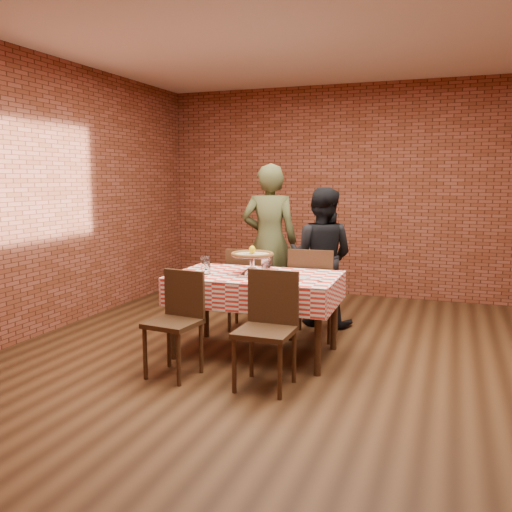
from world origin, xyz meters
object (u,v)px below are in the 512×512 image
(water_glass_left, at_px, (206,267))
(chair_near_left, at_px, (173,325))
(pizza, at_px, (252,255))
(pizza_stand, at_px, (252,265))
(chair_far_left, at_px, (249,288))
(chair_far_right, at_px, (314,293))
(diner_black, at_px, (321,257))
(diner_olive, at_px, (269,241))
(table, at_px, (256,315))
(water_glass_right, at_px, (205,262))
(chair_near_right, at_px, (265,332))
(condiment_caddy, at_px, (267,263))

(water_glass_left, xyz_separation_m, chair_near_left, (-0.01, -0.62, -0.39))
(pizza, height_order, water_glass_left, pizza)
(pizza_stand, bearing_deg, chair_far_left, 112.97)
(pizza_stand, height_order, chair_far_right, chair_far_right)
(water_glass_left, relative_size, diner_black, 0.08)
(pizza, xyz_separation_m, water_glass_left, (-0.39, -0.16, -0.11))
(pizza, bearing_deg, diner_olive, 102.36)
(diner_olive, bearing_deg, pizza_stand, 89.33)
(table, xyz_separation_m, water_glass_right, (-0.57, 0.11, 0.45))
(chair_near_right, relative_size, diner_olive, 0.50)
(table, xyz_separation_m, chair_near_left, (-0.44, -0.77, 0.06))
(pizza, distance_m, chair_far_left, 0.98)
(chair_near_right, bearing_deg, table, 115.58)
(chair_far_left, xyz_separation_m, chair_far_right, (0.74, -0.07, 0.02))
(chair_far_right, relative_size, diner_black, 0.61)
(chair_near_right, height_order, diner_olive, diner_olive)
(chair_far_left, bearing_deg, pizza, 103.23)
(chair_far_left, distance_m, chair_far_right, 0.75)
(chair_near_right, height_order, chair_far_left, chair_near_right)
(chair_near_right, bearing_deg, diner_olive, 108.38)
(water_glass_right, distance_m, diner_black, 1.44)
(diner_olive, bearing_deg, diner_black, 154.55)
(water_glass_left, xyz_separation_m, chair_far_right, (0.81, 0.88, -0.35))
(chair_near_right, bearing_deg, pizza_stand, 117.65)
(water_glass_left, xyz_separation_m, chair_far_left, (0.06, 0.94, -0.37))
(table, distance_m, chair_far_right, 0.82)
(table, distance_m, pizza_stand, 0.47)
(pizza, height_order, chair_far_left, pizza)
(pizza_stand, relative_size, water_glass_right, 3.00)
(pizza, relative_size, diner_black, 0.26)
(chair_far_right, bearing_deg, condiment_caddy, 49.74)
(table, bearing_deg, water_glass_left, -160.32)
(water_glass_right, relative_size, diner_black, 0.08)
(water_glass_left, height_order, chair_near_left, water_glass_left)
(condiment_caddy, distance_m, chair_near_left, 1.20)
(condiment_caddy, height_order, chair_far_right, chair_far_right)
(chair_far_left, bearing_deg, diner_black, -156.27)
(chair_far_left, bearing_deg, chair_near_right, 105.35)
(table, distance_m, water_glass_left, 0.64)
(water_glass_right, bearing_deg, pizza, -11.24)
(pizza, bearing_deg, water_glass_right, 168.76)
(table, xyz_separation_m, diner_olive, (-0.34, 1.39, 0.52))
(chair_far_right, bearing_deg, pizza_stand, 58.25)
(water_glass_right, distance_m, chair_near_left, 0.98)
(water_glass_right, bearing_deg, diner_black, 51.89)
(water_glass_right, xyz_separation_m, chair_near_left, (0.13, -0.89, -0.39))
(chair_near_left, distance_m, diner_black, 2.18)
(chair_near_left, xyz_separation_m, diner_olive, (0.10, 2.16, 0.47))
(water_glass_right, relative_size, chair_near_left, 0.15)
(pizza, xyz_separation_m, chair_far_right, (0.41, 0.72, -0.47))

